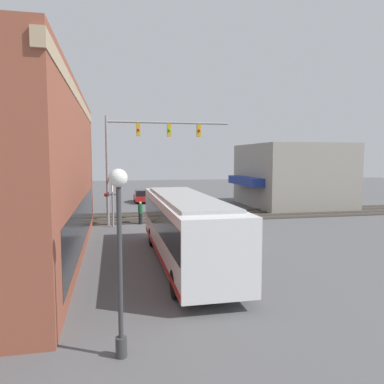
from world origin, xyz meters
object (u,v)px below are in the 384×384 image
(city_bus, at_px, (185,226))
(crossing_signal, at_px, (113,195))
(parked_car_red, at_px, (143,196))
(pedestrian_at_crossing, at_px, (140,213))
(streetlamp, at_px, (120,246))
(parked_car_grey, at_px, (177,203))

(city_bus, xyz_separation_m, crossing_signal, (10.11, 3.24, 0.55))
(crossing_signal, bearing_deg, city_bus, -162.24)
(crossing_signal, height_order, parked_car_red, crossing_signal)
(crossing_signal, xyz_separation_m, pedestrian_at_crossing, (0.72, -1.98, -1.44))
(crossing_signal, relative_size, streetlamp, 0.83)
(parked_car_red, bearing_deg, parked_car_grey, -160.77)
(city_bus, xyz_separation_m, streetlamp, (-7.72, 3.09, 1.02))
(crossing_signal, relative_size, pedestrian_at_crossing, 2.27)
(city_bus, xyz_separation_m, pedestrian_at_crossing, (10.84, 1.26, -0.89))
(crossing_signal, relative_size, parked_car_grey, 0.78)
(parked_car_red, distance_m, pedestrian_at_crossing, 13.87)
(streetlamp, height_order, pedestrian_at_crossing, streetlamp)
(streetlamp, relative_size, pedestrian_at_crossing, 2.75)
(crossing_signal, distance_m, streetlamp, 17.84)
(parked_car_grey, bearing_deg, pedestrian_at_crossing, 148.74)
(city_bus, bearing_deg, streetlamp, 158.19)
(parked_car_red, xyz_separation_m, pedestrian_at_crossing, (-13.81, 1.26, 0.20))
(parked_car_grey, height_order, parked_car_red, parked_car_grey)
(parked_car_grey, height_order, pedestrian_at_crossing, pedestrian_at_crossing)
(parked_car_grey, distance_m, pedestrian_at_crossing, 7.44)
(streetlamp, height_order, parked_car_red, streetlamp)
(city_bus, distance_m, pedestrian_at_crossing, 10.95)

